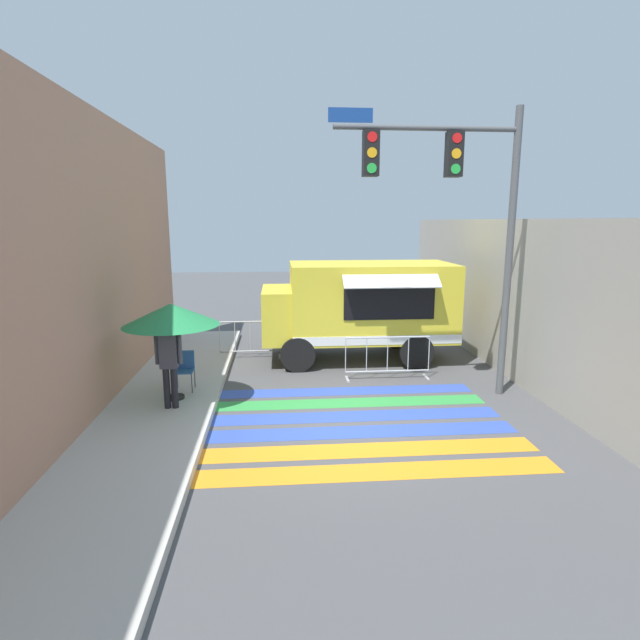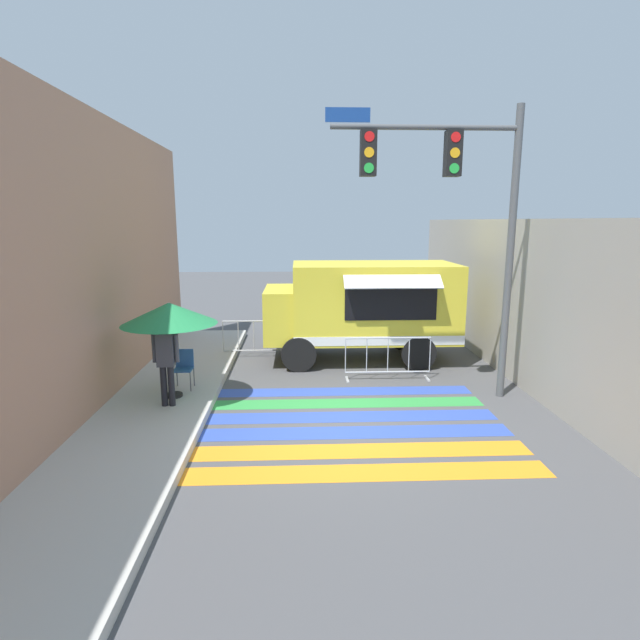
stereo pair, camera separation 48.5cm
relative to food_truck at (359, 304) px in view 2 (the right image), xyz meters
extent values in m
plane|color=#4C4C4F|center=(-0.94, -4.77, -1.59)|extent=(60.00, 60.00, 0.00)
cube|color=#B7B5AD|center=(-5.71, -4.77, -1.50)|extent=(4.40, 16.00, 0.18)
cube|color=tan|center=(-5.82, -4.77, 1.44)|extent=(0.25, 16.00, 6.05)
cube|color=#A39E93|center=(3.62, -1.77, 0.37)|extent=(0.20, 16.00, 3.92)
cube|color=orange|center=(-0.94, -6.52, -1.59)|extent=(6.40, 0.56, 0.01)
cube|color=orange|center=(-0.94, -5.76, -1.59)|extent=(6.40, 0.56, 0.01)
cube|color=#334FB2|center=(-0.94, -5.00, -1.59)|extent=(6.40, 0.56, 0.01)
cube|color=#334FB2|center=(-0.94, -4.24, -1.59)|extent=(6.40, 0.56, 0.01)
cube|color=green|center=(-0.94, -3.48, -1.59)|extent=(6.40, 0.56, 0.01)
cube|color=#334FB2|center=(-0.94, -2.72, -1.59)|extent=(6.40, 0.56, 0.01)
cube|color=yellow|center=(0.41, 0.01, 0.09)|extent=(4.47, 2.36, 2.09)
cube|color=yellow|center=(-1.83, 0.01, -0.25)|extent=(1.58, 2.17, 1.41)
cube|color=#1E232D|center=(-2.57, 0.01, 0.10)|extent=(0.06, 1.88, 0.54)
cube|color=black|center=(0.67, -1.19, 0.25)|extent=(2.37, 0.03, 0.94)
cube|color=white|center=(0.67, -1.39, 0.80)|extent=(2.47, 0.43, 0.31)
cube|color=white|center=(0.41, -1.18, -0.77)|extent=(4.47, 0.01, 0.24)
cylinder|color=black|center=(-1.70, -1.08, -1.13)|extent=(0.92, 0.22, 0.92)
cylinder|color=black|center=(-1.70, 1.09, -1.13)|extent=(0.92, 0.22, 0.92)
cylinder|color=black|center=(1.46, -1.08, -1.13)|extent=(0.92, 0.22, 0.92)
cylinder|color=black|center=(1.46, 1.09, -1.13)|extent=(0.92, 0.22, 0.92)
cylinder|color=#515456|center=(2.83, -3.15, 1.51)|extent=(0.16, 0.16, 6.20)
cylinder|color=#515456|center=(0.90, -3.15, 4.14)|extent=(3.85, 0.11, 0.11)
cube|color=black|center=(1.48, -3.18, 3.63)|extent=(0.32, 0.28, 0.90)
cylinder|color=red|center=(1.48, -3.32, 3.93)|extent=(0.20, 0.02, 0.20)
cylinder|color=#F2A519|center=(1.48, -3.32, 3.63)|extent=(0.20, 0.02, 0.20)
cylinder|color=green|center=(1.48, -3.32, 3.33)|extent=(0.20, 0.02, 0.20)
cube|color=black|center=(-0.25, -3.18, 3.63)|extent=(0.32, 0.28, 0.90)
cylinder|color=red|center=(-0.25, -3.32, 3.93)|extent=(0.20, 0.02, 0.20)
cylinder|color=#F2A519|center=(-0.25, -3.32, 3.63)|extent=(0.20, 0.02, 0.20)
cylinder|color=green|center=(-0.25, -3.32, 3.33)|extent=(0.20, 0.02, 0.20)
cube|color=navy|center=(-0.68, -3.17, 4.36)|extent=(0.90, 0.02, 0.28)
cylinder|color=black|center=(-4.37, -3.37, -1.38)|extent=(0.36, 0.36, 0.06)
cylinder|color=#B2B2B7|center=(-4.37, -3.37, -0.39)|extent=(0.04, 0.04, 2.04)
cone|color=#268C4C|center=(-4.37, -3.37, 0.40)|extent=(1.97, 1.97, 0.45)
cylinder|color=#4C4C51|center=(-4.47, -3.05, -1.20)|extent=(0.02, 0.02, 0.43)
cylinder|color=#4C4C51|center=(-4.08, -3.05, -1.20)|extent=(0.02, 0.02, 0.43)
cylinder|color=#4C4C51|center=(-4.47, -2.67, -1.20)|extent=(0.02, 0.02, 0.43)
cylinder|color=#4C4C51|center=(-4.08, -2.67, -1.20)|extent=(0.02, 0.02, 0.43)
cube|color=#2D5999|center=(-4.27, -2.86, -0.97)|extent=(0.41, 0.41, 0.03)
cube|color=#2D5999|center=(-4.27, -2.67, -0.75)|extent=(0.41, 0.03, 0.41)
cylinder|color=black|center=(-4.42, -3.91, -1.00)|extent=(0.13, 0.13, 0.83)
cylinder|color=black|center=(-4.27, -3.91, -1.00)|extent=(0.13, 0.13, 0.83)
cube|color=#3F3F47|center=(-4.35, -3.91, -0.24)|extent=(0.34, 0.20, 0.67)
cylinder|color=#3F3F47|center=(-4.57, -3.91, -0.21)|extent=(0.09, 0.09, 0.57)
cylinder|color=#3F3F47|center=(-4.13, -3.91, -0.21)|extent=(0.09, 0.09, 0.57)
sphere|color=brown|center=(-4.35, -3.91, 0.24)|extent=(0.23, 0.23, 0.23)
cylinder|color=#B7BABF|center=(0.50, -1.87, -0.53)|extent=(2.10, 0.04, 0.04)
cylinder|color=#B7BABF|center=(0.50, -1.87, -1.40)|extent=(2.10, 0.04, 0.04)
cylinder|color=#B7BABF|center=(-0.55, -1.87, -0.96)|extent=(0.02, 0.02, 0.86)
cylinder|color=#B7BABF|center=(-0.02, -1.87, -0.96)|extent=(0.02, 0.02, 0.86)
cylinder|color=#B7BABF|center=(0.50, -1.87, -0.96)|extent=(0.02, 0.02, 0.86)
cylinder|color=#B7BABF|center=(1.03, -1.87, -0.96)|extent=(0.02, 0.02, 0.86)
cylinder|color=#B7BABF|center=(1.55, -1.87, -0.96)|extent=(0.02, 0.02, 0.86)
cube|color=#B7BABF|center=(-0.50, -1.87, -1.57)|extent=(0.06, 0.44, 0.03)
cube|color=#B7BABF|center=(1.50, -1.87, -1.57)|extent=(0.06, 0.44, 0.03)
cylinder|color=#B7BABF|center=(-2.99, 0.38, -0.53)|extent=(1.75, 0.04, 0.04)
cylinder|color=#B7BABF|center=(-2.99, 0.38, -1.40)|extent=(1.75, 0.04, 0.04)
cylinder|color=#B7BABF|center=(-3.87, 0.38, -0.96)|extent=(0.02, 0.02, 0.86)
cylinder|color=#B7BABF|center=(-3.43, 0.38, -0.96)|extent=(0.02, 0.02, 0.86)
cylinder|color=#B7BABF|center=(-2.99, 0.38, -0.96)|extent=(0.02, 0.02, 0.86)
cylinder|color=#B7BABF|center=(-2.55, 0.38, -0.96)|extent=(0.02, 0.02, 0.86)
cylinder|color=#B7BABF|center=(-2.11, 0.38, -0.96)|extent=(0.02, 0.02, 0.86)
cube|color=#B7BABF|center=(-3.82, 0.38, -1.57)|extent=(0.06, 0.44, 0.03)
cube|color=#B7BABF|center=(-2.16, 0.38, -1.57)|extent=(0.06, 0.44, 0.03)
camera|label=1|loc=(-2.16, -13.63, 2.28)|focal=28.00mm
camera|label=2|loc=(-1.68, -13.66, 2.28)|focal=28.00mm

